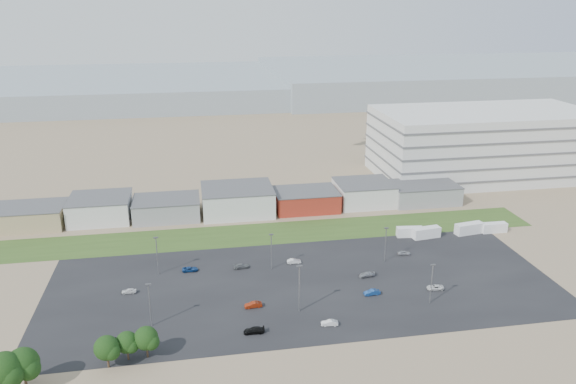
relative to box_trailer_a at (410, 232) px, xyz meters
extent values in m
plane|color=#887657|center=(-40.73, -42.95, -1.39)|extent=(700.00, 700.00, 0.00)
cube|color=black|center=(-35.73, -22.95, -1.38)|extent=(120.00, 50.00, 0.01)
cube|color=#324E1D|center=(-40.73, 9.05, -1.38)|extent=(160.00, 16.00, 0.02)
cube|color=silver|center=(49.27, 52.05, 11.11)|extent=(80.00, 40.00, 25.00)
imported|color=silver|center=(-5.75, -30.58, -0.84)|extent=(4.14, 2.33, 1.09)
imported|color=navy|center=(-21.10, -30.40, -0.76)|extent=(3.90, 1.60, 1.26)
imported|color=black|center=(-49.60, -41.23, -0.77)|extent=(4.35, 1.96, 1.24)
imported|color=maroon|center=(-48.61, -31.21, -0.75)|extent=(3.94, 1.62, 1.27)
imported|color=silver|center=(-76.16, -19.99, -0.81)|extent=(3.41, 1.44, 1.15)
imported|color=#595B5E|center=(-49.31, -11.74, -0.81)|extent=(4.16, 2.13, 1.16)
imported|color=#A5A5AA|center=(-6.14, -11.60, -0.79)|extent=(3.60, 1.71, 1.19)
imported|color=navy|center=(-62.14, -11.19, -0.84)|extent=(3.94, 1.82, 1.10)
imported|color=black|center=(-76.44, -40.07, -0.84)|extent=(3.80, 1.63, 1.09)
imported|color=silver|center=(-35.74, -11.30, -0.80)|extent=(3.57, 1.26, 1.17)
imported|color=#A5A5AA|center=(-19.62, -21.66, -0.80)|extent=(4.19, 2.06, 1.17)
imported|color=silver|center=(-33.79, -41.15, -0.81)|extent=(3.66, 1.68, 1.16)
camera|label=1|loc=(-59.88, -139.49, 62.92)|focal=35.00mm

